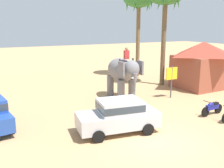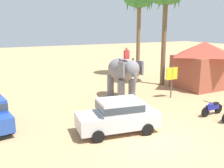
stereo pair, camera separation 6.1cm
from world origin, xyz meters
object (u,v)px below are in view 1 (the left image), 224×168
Objects in this scene: car_sedan_foreground at (119,115)px; palm_tree_left_of_road at (139,2)px; elephant_with_mahout at (122,73)px; roadside_hut at (203,63)px; signboard_yellow at (172,76)px; motorcycle_fourth_in_row at (212,108)px.

car_sedan_foreground is 16.71m from palm_tree_left_of_road.
roadside_hut is at bearing -0.79° from elephant_with_mahout.
signboard_yellow is (6.67, 3.70, 0.76)m from car_sedan_foreground.
elephant_with_mahout is 0.44× the size of palm_tree_left_of_road.
car_sedan_foreground is 12.42m from roadside_hut.
signboard_yellow is (-2.62, -8.41, -6.04)m from palm_tree_left_of_road.
elephant_with_mahout is 2.18× the size of motorcycle_fourth_in_row.
palm_tree_left_of_road is 10.68m from signboard_yellow.
car_sedan_foreground reaches higher than motorcycle_fourth_in_row.
roadside_hut is (2.00, -7.09, -5.60)m from palm_tree_left_of_road.
palm_tree_left_of_road reaches higher than motorcycle_fourth_in_row.
roadside_hut is (5.04, 5.51, 1.66)m from motorcycle_fourth_in_row.
signboard_yellow is (0.41, 4.19, 1.22)m from motorcycle_fourth_in_row.
car_sedan_foreground is at bearing -150.98° from signboard_yellow.
palm_tree_left_of_road reaches higher than elephant_with_mahout.
signboard_yellow is at bearing -22.74° from elephant_with_mahout.
signboard_yellow reaches higher than motorcycle_fourth_in_row.
motorcycle_fourth_in_row is at bearing -103.54° from palm_tree_left_of_road.
roadside_hut is 2.09× the size of signboard_yellow.
signboard_yellow is (-4.62, -1.32, -0.44)m from roadside_hut.
palm_tree_left_of_road reaches higher than signboard_yellow.
car_sedan_foreground is 6.30m from motorcycle_fourth_in_row.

